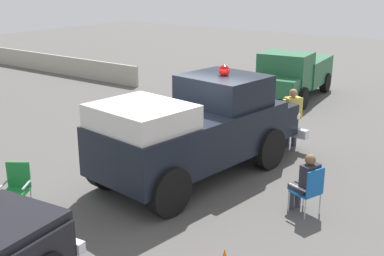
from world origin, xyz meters
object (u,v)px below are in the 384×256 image
(vintage_fire_truck, at_px, (199,128))
(spectator_seated, at_px, (306,181))
(lawn_chair_near_truck, at_px, (310,188))
(spectator_standing, at_px, (292,114))
(parked_pickup, at_px, (293,73))
(lawn_chair_by_car, at_px, (17,184))

(vintage_fire_truck, distance_m, spectator_seated, 2.98)
(vintage_fire_truck, distance_m, lawn_chair_near_truck, 3.12)
(lawn_chair_near_truck, xyz_separation_m, spectator_standing, (-2.11, 3.62, 0.37))
(parked_pickup, bearing_deg, lawn_chair_near_truck, -63.05)
(lawn_chair_near_truck, distance_m, spectator_seated, 0.17)
(parked_pickup, xyz_separation_m, lawn_chair_by_car, (-0.34, -12.37, -0.40))
(parked_pickup, relative_size, spectator_standing, 2.97)
(lawn_chair_near_truck, distance_m, spectator_standing, 4.21)
(lawn_chair_by_car, bearing_deg, spectator_seated, 35.01)
(vintage_fire_truck, xyz_separation_m, parked_pickup, (-1.56, 8.62, -0.21))
(lawn_chair_near_truck, bearing_deg, parked_pickup, 116.95)
(lawn_chair_near_truck, xyz_separation_m, spectator_seated, (-0.12, 0.05, 0.11))
(vintage_fire_truck, bearing_deg, parked_pickup, 100.26)
(spectator_standing, bearing_deg, parked_pickup, 114.69)
(parked_pickup, distance_m, lawn_chair_by_car, 12.38)
(spectator_seated, distance_m, spectator_standing, 4.10)
(lawn_chair_by_car, relative_size, spectator_seated, 0.79)
(lawn_chair_by_car, height_order, spectator_standing, spectator_standing)
(parked_pickup, bearing_deg, spectator_standing, -65.31)
(lawn_chair_near_truck, bearing_deg, lawn_chair_by_car, -146.04)
(vintage_fire_truck, bearing_deg, spectator_seated, -7.25)
(parked_pickup, height_order, lawn_chair_near_truck, parked_pickup)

